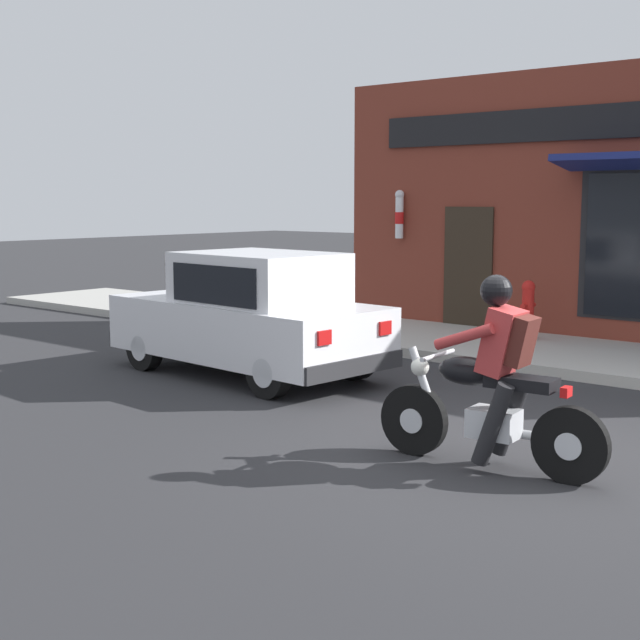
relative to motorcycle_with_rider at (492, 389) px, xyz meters
The scene contains 5 objects.
ground_plane 0.82m from the motorcycle_with_rider, 21.88° to the right, with size 80.00×80.00×0.00m, color #2B2B2D.
sidewalk_curb 5.89m from the motorcycle_with_rider, 28.82° to the left, with size 2.60×22.00×0.14m, color #ADAAA3.
motorcycle_with_rider is the anchor object (origin of this frame).
car_hatchback 4.56m from the motorcycle_with_rider, 70.20° to the left, with size 1.91×3.89×1.57m.
fire_hydrant 6.31m from the motorcycle_with_rider, 24.16° to the left, with size 0.36×0.24×0.88m.
Camera 1 is at (-6.85, -3.34, 2.22)m, focal length 50.00 mm.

